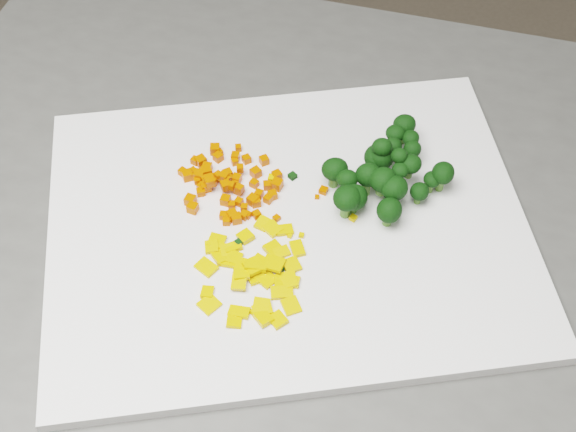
% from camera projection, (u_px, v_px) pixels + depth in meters
% --- Properties ---
extents(counter_block, '(0.96, 0.72, 0.90)m').
position_uv_depth(counter_block, '(315.00, 408.00, 1.13)').
color(counter_block, '#4A4A48').
rests_on(counter_block, ground).
extents(cutting_board, '(0.53, 0.46, 0.01)m').
position_uv_depth(cutting_board, '(288.00, 227.00, 0.75)').
color(cutting_board, white).
rests_on(cutting_board, counter_block).
extents(carrot_pile, '(0.10, 0.10, 0.03)m').
position_uv_depth(carrot_pile, '(229.00, 175.00, 0.77)').
color(carrot_pile, '#CA3F02').
rests_on(carrot_pile, cutting_board).
extents(pepper_pile, '(0.11, 0.11, 0.02)m').
position_uv_depth(pepper_pile, '(257.00, 265.00, 0.71)').
color(pepper_pile, '#E5A60C').
rests_on(pepper_pile, cutting_board).
extents(broccoli_pile, '(0.12, 0.12, 0.06)m').
position_uv_depth(broccoli_pile, '(392.00, 164.00, 0.76)').
color(broccoli_pile, black).
rests_on(broccoli_pile, cutting_board).
extents(carrot_cube_0, '(0.01, 0.01, 0.01)m').
position_uv_depth(carrot_cube_0, '(227.00, 179.00, 0.78)').
color(carrot_cube_0, '#CA3F02').
rests_on(carrot_cube_0, carrot_pile).
extents(carrot_cube_1, '(0.01, 0.01, 0.01)m').
position_uv_depth(carrot_cube_1, '(244.00, 215.00, 0.75)').
color(carrot_cube_1, '#CA3F02').
rests_on(carrot_cube_1, carrot_pile).
extents(carrot_cube_2, '(0.01, 0.01, 0.01)m').
position_uv_depth(carrot_cube_2, '(227.00, 179.00, 0.77)').
color(carrot_cube_2, '#CA3F02').
rests_on(carrot_cube_2, carrot_pile).
extents(carrot_cube_3, '(0.01, 0.01, 0.01)m').
position_uv_depth(carrot_cube_3, '(228.00, 221.00, 0.75)').
color(carrot_cube_3, '#CA3F02').
rests_on(carrot_cube_3, carrot_pile).
extents(carrot_cube_4, '(0.01, 0.01, 0.01)m').
position_uv_depth(carrot_cube_4, '(244.00, 208.00, 0.76)').
color(carrot_cube_4, '#CA3F02').
rests_on(carrot_cube_4, carrot_pile).
extents(carrot_cube_5, '(0.01, 0.01, 0.01)m').
position_uv_depth(carrot_cube_5, '(207.00, 181.00, 0.78)').
color(carrot_cube_5, '#CA3F02').
rests_on(carrot_cube_5, carrot_pile).
extents(carrot_cube_6, '(0.01, 0.01, 0.01)m').
position_uv_depth(carrot_cube_6, '(267.00, 185.00, 0.77)').
color(carrot_cube_6, '#CA3F02').
rests_on(carrot_cube_6, carrot_pile).
extents(carrot_cube_7, '(0.01, 0.01, 0.01)m').
position_uv_depth(carrot_cube_7, '(277.00, 175.00, 0.78)').
color(carrot_cube_7, '#CA3F02').
rests_on(carrot_cube_7, carrot_pile).
extents(carrot_cube_8, '(0.01, 0.01, 0.01)m').
position_uv_depth(carrot_cube_8, '(235.00, 182.00, 0.78)').
color(carrot_cube_8, '#CA3F02').
rests_on(carrot_cube_8, carrot_pile).
extents(carrot_cube_9, '(0.01, 0.01, 0.01)m').
position_uv_depth(carrot_cube_9, '(193.00, 208.00, 0.75)').
color(carrot_cube_9, '#CA3F02').
rests_on(carrot_cube_9, carrot_pile).
extents(carrot_cube_10, '(0.01, 0.01, 0.01)m').
position_uv_depth(carrot_cube_10, '(183.00, 172.00, 0.78)').
color(carrot_cube_10, '#CA3F02').
rests_on(carrot_cube_10, carrot_pile).
extents(carrot_cube_11, '(0.01, 0.01, 0.01)m').
position_uv_depth(carrot_cube_11, '(239.00, 202.00, 0.76)').
color(carrot_cube_11, '#CA3F02').
rests_on(carrot_cube_11, carrot_pile).
extents(carrot_cube_12, '(0.01, 0.01, 0.01)m').
position_uv_depth(carrot_cube_12, '(226.00, 221.00, 0.75)').
color(carrot_cube_12, '#CA3F02').
rests_on(carrot_cube_12, carrot_pile).
extents(carrot_cube_13, '(0.01, 0.01, 0.01)m').
position_uv_depth(carrot_cube_13, '(257.00, 215.00, 0.75)').
color(carrot_cube_13, '#CA3F02').
rests_on(carrot_cube_13, carrot_pile).
extents(carrot_cube_14, '(0.01, 0.01, 0.01)m').
position_uv_depth(carrot_cube_14, '(255.00, 184.00, 0.77)').
color(carrot_cube_14, '#CA3F02').
rests_on(carrot_cube_14, carrot_pile).
extents(carrot_cube_15, '(0.01, 0.01, 0.01)m').
position_uv_depth(carrot_cube_15, '(215.00, 149.00, 0.80)').
color(carrot_cube_15, '#CA3F02').
rests_on(carrot_cube_15, carrot_pile).
extents(carrot_cube_16, '(0.01, 0.01, 0.01)m').
position_uv_depth(carrot_cube_16, '(236.00, 218.00, 0.75)').
color(carrot_cube_16, '#CA3F02').
rests_on(carrot_cube_16, carrot_pile).
extents(carrot_cube_17, '(0.01, 0.01, 0.01)m').
position_uv_depth(carrot_cube_17, '(238.00, 148.00, 0.80)').
color(carrot_cube_17, '#CA3F02').
rests_on(carrot_cube_17, carrot_pile).
extents(carrot_cube_18, '(0.01, 0.01, 0.01)m').
position_uv_depth(carrot_cube_18, '(240.00, 168.00, 0.78)').
color(carrot_cube_18, '#CA3F02').
rests_on(carrot_cube_18, carrot_pile).
extents(carrot_cube_19, '(0.01, 0.01, 0.01)m').
position_uv_depth(carrot_cube_19, '(256.00, 173.00, 0.78)').
color(carrot_cube_19, '#CA3F02').
rests_on(carrot_cube_19, carrot_pile).
extents(carrot_cube_20, '(0.01, 0.01, 0.01)m').
position_uv_depth(carrot_cube_20, '(223.00, 216.00, 0.75)').
color(carrot_cube_20, '#CA3F02').
rests_on(carrot_cube_20, carrot_pile).
extents(carrot_cube_21, '(0.01, 0.01, 0.01)m').
position_uv_depth(carrot_cube_21, '(259.00, 194.00, 0.77)').
color(carrot_cube_21, '#CA3F02').
rests_on(carrot_cube_21, carrot_pile).
extents(carrot_cube_22, '(0.01, 0.01, 0.01)m').
position_uv_depth(carrot_cube_22, '(193.00, 172.00, 0.78)').
color(carrot_cube_22, '#CA3F02').
rests_on(carrot_cube_22, carrot_pile).
extents(carrot_cube_23, '(0.01, 0.01, 0.01)m').
position_uv_depth(carrot_cube_23, '(237.00, 179.00, 0.78)').
color(carrot_cube_23, '#CA3F02').
rests_on(carrot_cube_23, carrot_pile).
extents(carrot_cube_24, '(0.01, 0.01, 0.01)m').
position_uv_depth(carrot_cube_24, '(202.00, 174.00, 0.78)').
color(carrot_cube_24, '#CA3F02').
rests_on(carrot_cube_24, carrot_pile).
extents(carrot_cube_25, '(0.01, 0.01, 0.01)m').
position_uv_depth(carrot_cube_25, '(232.00, 205.00, 0.76)').
color(carrot_cube_25, '#CA3F02').
rests_on(carrot_cube_25, carrot_pile).
extents(carrot_cube_26, '(0.01, 0.01, 0.01)m').
position_uv_depth(carrot_cube_26, '(201.00, 161.00, 0.79)').
color(carrot_cube_26, '#CA3F02').
rests_on(carrot_cube_26, carrot_pile).
extents(carrot_cube_27, '(0.01, 0.01, 0.01)m').
position_uv_depth(carrot_cube_27, '(225.00, 200.00, 0.76)').
color(carrot_cube_27, '#CA3F02').
rests_on(carrot_cube_27, carrot_pile).
extents(carrot_cube_28, '(0.01, 0.01, 0.01)m').
position_uv_depth(carrot_cube_28, '(207.00, 168.00, 0.79)').
color(carrot_cube_28, '#CA3F02').
rests_on(carrot_cube_28, carrot_pile).
extents(carrot_cube_29, '(0.01, 0.01, 0.01)m').
position_uv_depth(carrot_cube_29, '(247.00, 215.00, 0.75)').
color(carrot_cube_29, '#CA3F02').
rests_on(carrot_cube_29, carrot_pile).
extents(carrot_cube_30, '(0.01, 0.01, 0.01)m').
position_uv_depth(carrot_cube_30, '(273.00, 195.00, 0.77)').
color(carrot_cube_30, '#CA3F02').
rests_on(carrot_cube_30, carrot_pile).
extents(carrot_cube_31, '(0.01, 0.01, 0.01)m').
position_uv_depth(carrot_cube_31, '(210.00, 182.00, 0.76)').
color(carrot_cube_31, '#CA3F02').
rests_on(carrot_cube_31, carrot_pile).
extents(carrot_cube_32, '(0.01, 0.01, 0.01)m').
position_uv_depth(carrot_cube_32, '(218.00, 175.00, 0.77)').
color(carrot_cube_32, '#CA3F02').
rests_on(carrot_cube_32, carrot_pile).
extents(carrot_cube_33, '(0.01, 0.01, 0.01)m').
position_uv_depth(carrot_cube_33, '(235.00, 156.00, 0.80)').
color(carrot_cube_33, '#CA3F02').
rests_on(carrot_cube_33, carrot_pile).
extents(carrot_cube_34, '(0.01, 0.01, 0.01)m').
position_uv_depth(carrot_cube_34, '(206.00, 187.00, 0.77)').
color(carrot_cube_34, '#CA3F02').
rests_on(carrot_cube_34, carrot_pile).
extents(carrot_cube_35, '(0.01, 0.01, 0.01)m').
position_uv_depth(carrot_cube_35, '(235.00, 162.00, 0.79)').
color(carrot_cube_35, '#CA3F02').
rests_on(carrot_cube_35, carrot_pile).
extents(carrot_cube_36, '(0.01, 0.01, 0.01)m').
position_uv_depth(carrot_cube_36, '(256.00, 202.00, 0.76)').
color(carrot_cube_36, '#CA3F02').
rests_on(carrot_cube_36, carrot_pile).
extents(carrot_cube_37, '(0.01, 0.01, 0.01)m').
position_uv_depth(carrot_cube_37, '(240.00, 188.00, 0.76)').
color(carrot_cube_37, '#CA3F02').
rests_on(carrot_cube_37, carrot_pile).
extents(carrot_cube_38, '(0.01, 0.01, 0.01)m').
position_uv_depth(carrot_cube_38, '(231.00, 186.00, 0.76)').
color(carrot_cube_38, '#CA3F02').
rests_on(carrot_cube_38, carrot_pile).
extents(carrot_cube_39, '(0.01, 0.01, 0.01)m').
position_uv_depth(carrot_cube_39, '(188.00, 176.00, 0.78)').
color(carrot_cube_39, '#CA3F02').
rests_on(carrot_cube_39, carrot_pile).
extents(carrot_cube_40, '(0.01, 0.01, 0.01)m').
position_uv_depth(carrot_cube_40, '(277.00, 185.00, 0.77)').
color(carrot_cube_40, '#CA3F02').
rests_on(carrot_cube_40, carrot_pile).
extents(carrot_cube_41, '(0.01, 0.01, 0.01)m').
position_uv_depth(carrot_cube_41, '(218.00, 157.00, 0.80)').
color(carrot_cube_41, '#CA3F02').
rests_on(carrot_cube_41, carrot_pile).
extents(carrot_cube_42, '(0.01, 0.01, 0.01)m').
position_uv_depth(carrot_cube_42, '(225.00, 186.00, 0.76)').
color(carrot_cube_42, '#CA3F02').
rests_on(carrot_cube_42, carrot_pile).
extents(carrot_cube_43, '(0.01, 0.01, 0.01)m').
position_uv_depth(carrot_cube_43, '(228.00, 174.00, 0.78)').
color(carrot_cube_43, '#CA3F02').
rests_on(carrot_cube_43, carrot_pile).
extents(carrot_cube_44, '(0.01, 0.01, 0.01)m').
position_uv_depth(carrot_cube_44, '(228.00, 218.00, 0.75)').
color(carrot_cube_44, '#CA3F02').
rests_on(carrot_cube_44, carrot_pile).
extents(carrot_cube_45, '(0.01, 0.01, 0.01)m').
position_uv_depth(carrot_cube_45, '(247.00, 159.00, 0.79)').
color(carrot_cube_45, '#CA3F02').
rests_on(carrot_cube_45, carrot_pile).
extents(carrot_cube_46, '(0.01, 0.01, 0.01)m').
position_uv_depth(carrot_cube_46, '(190.00, 200.00, 0.76)').
color(carrot_cube_46, '#CA3F02').
rests_on(carrot_cube_46, carrot_pile).
extents(carrot_cube_47, '(0.01, 0.01, 0.01)m').
position_uv_depth(carrot_cube_47, '(207.00, 171.00, 0.78)').
color(carrot_cube_47, '#CA3F02').
rests_on(carrot_cube_47, carrot_pile).
extents(carrot_cube_48, '(0.01, 0.01, 0.01)m').
position_uv_depth(carrot_cube_48, '(239.00, 190.00, 0.77)').
color(carrot_cube_48, '#CA3F02').
rests_on(carrot_cube_48, carrot_pile).
extents(carrot_cube_49, '(0.01, 0.01, 0.01)m').
position_uv_depth(carrot_cube_49, '(200.00, 192.00, 0.77)').
color(carrot_cube_49, '#CA3F02').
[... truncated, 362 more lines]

